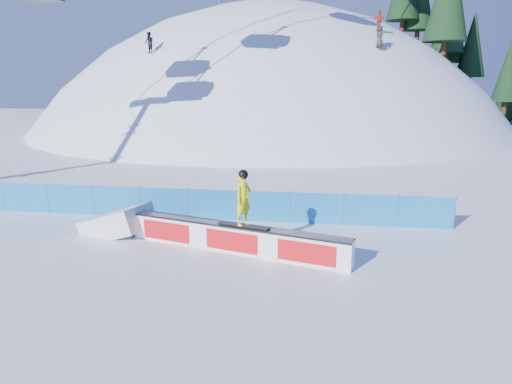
# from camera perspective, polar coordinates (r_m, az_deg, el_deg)

# --- Properties ---
(ground) EXTENTS (160.00, 160.00, 0.00)m
(ground) POSITION_cam_1_polar(r_m,az_deg,el_deg) (14.70, -17.07, -8.01)
(ground) COLOR white
(ground) RESTS_ON ground
(snow_hill) EXTENTS (64.00, 64.00, 64.00)m
(snow_hill) POSITION_cam_1_polar(r_m,az_deg,el_deg) (59.40, 1.56, -9.64)
(snow_hill) COLOR white
(snow_hill) RESTS_ON ground
(treeline) EXTENTS (19.96, 10.25, 21.86)m
(treeline) POSITION_cam_1_polar(r_m,az_deg,el_deg) (54.66, 25.22, 18.17)
(treeline) COLOR #372316
(treeline) RESTS_ON ground
(safety_fence) EXTENTS (22.05, 0.05, 1.30)m
(safety_fence) POSITION_cam_1_polar(r_m,az_deg,el_deg) (18.48, -11.38, -1.34)
(safety_fence) COLOR #1573BB
(safety_fence) RESTS_ON ground
(rail_box) EXTENTS (7.36, 2.58, 0.90)m
(rail_box) POSITION_cam_1_polar(r_m,az_deg,el_deg) (14.52, -2.65, -5.82)
(rail_box) COLOR white
(rail_box) RESTS_ON ground
(snow_ramp) EXTENTS (2.78, 2.15, 1.53)m
(snow_ramp) POSITION_cam_1_polar(r_m,az_deg,el_deg) (17.19, -16.81, -4.88)
(snow_ramp) COLOR white
(snow_ramp) RESTS_ON ground
(snowboarder) EXTENTS (1.73, 0.77, 1.79)m
(snowboarder) POSITION_cam_1_polar(r_m,az_deg,el_deg) (14.00, -1.59, -0.83)
(snowboarder) COLOR black
(snowboarder) RESTS_ON rail_box
(distant_skiers) EXTENTS (19.54, 11.37, 6.93)m
(distant_skiers) POSITION_cam_1_polar(r_m,az_deg,el_deg) (42.45, 1.24, 20.79)
(distant_skiers) COLOR black
(distant_skiers) RESTS_ON ground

